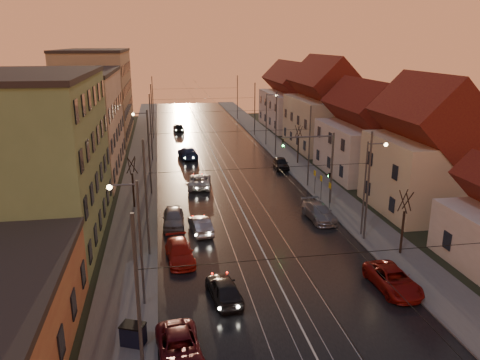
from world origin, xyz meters
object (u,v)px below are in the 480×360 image
parked_left_2 (180,252)px  parked_left_3 (173,218)px  driving_car_1 (200,225)px  driving_car_4 (179,127)px  driving_car_0 (224,289)px  dumpster (133,335)px  street_lamp_0 (135,232)px  street_lamp_1 (369,179)px  parked_right_0 (393,280)px  driving_car_2 (200,181)px  parked_left_1 (179,348)px  parked_right_2 (281,163)px  parked_right_1 (319,212)px  traffic_light_mast (322,160)px  driving_car_3 (188,153)px  street_lamp_3 (268,114)px  street_lamp_2 (145,138)px

parked_left_2 → parked_left_3: (-0.23, 6.92, 0.10)m
driving_car_1 → driving_car_4: driving_car_4 is taller
driving_car_0 → dumpster: (-5.37, -3.88, -0.03)m
street_lamp_0 → parked_left_2: 7.70m
street_lamp_0 → driving_car_4: 58.36m
street_lamp_1 → parked_right_0: (-1.96, -8.72, -4.20)m
driving_car_2 → parked_left_1: (-3.57, -29.35, -0.07)m
driving_car_1 → parked_right_2: (11.96, 19.07, 0.02)m
parked_left_2 → parked_right_1: bearing=21.2°
street_lamp_1 → parked_right_1: (-2.61, 4.08, -4.17)m
street_lamp_1 → traffic_light_mast: bearing=97.9°
street_lamp_1 → driving_car_1: street_lamp_1 is taller
driving_car_4 → street_lamp_1: bearing=101.4°
traffic_light_mast → driving_car_3: size_ratio=1.33×
street_lamp_1 → parked_right_2: (-1.53, 21.90, -4.18)m
street_lamp_1 → driving_car_1: 14.41m
traffic_light_mast → parked_right_1: bearing=-110.9°
street_lamp_0 → street_lamp_3: bearing=67.5°
street_lamp_2 → parked_left_2: 22.73m
street_lamp_2 → parked_left_2: size_ratio=1.72×
street_lamp_3 → driving_car_4: size_ratio=1.81×
driving_car_1 → parked_right_2: bearing=-129.1°
traffic_light_mast → driving_car_0: bearing=-126.4°
street_lamp_0 → parked_right_1: size_ratio=1.61×
driving_car_0 → driving_car_2: size_ratio=0.83×
street_lamp_2 → parked_right_2: 17.30m
parked_right_2 → parked_left_2: bearing=-115.0°
driving_car_0 → parked_right_1: bearing=-137.2°
street_lamp_0 → street_lamp_1: (18.21, 8.00, 0.00)m
dumpster → driving_car_4: bearing=108.8°
street_lamp_0 → driving_car_3: street_lamp_0 is taller
parked_left_2 → driving_car_4: bearing=82.8°
parked_left_1 → driving_car_3: bearing=81.4°
street_lamp_3 → driving_car_2: (-12.44, -20.14, -4.17)m
driving_car_1 → driving_car_3: bearing=-98.3°
driving_car_2 → street_lamp_3: bearing=-114.4°
parked_left_1 → parked_right_0: (14.05, 4.77, 0.03)m
street_lamp_0 → street_lamp_2: same height
driving_car_1 → parked_left_2: driving_car_1 is taller
street_lamp_2 → parked_right_2: size_ratio=1.93×
traffic_light_mast → parked_right_1: traffic_light_mast is taller
parked_left_3 → street_lamp_3: bearing=65.2°
parked_left_2 → parked_left_1: bearing=-97.5°
driving_car_2 → driving_car_3: (-0.43, 13.76, 0.07)m
street_lamp_1 → parked_right_2: 22.35m
driving_car_3 → dumpster: size_ratio=4.52×
driving_car_0 → dumpster: size_ratio=3.58×
driving_car_3 → parked_right_1: driving_car_3 is taller
traffic_light_mast → parked_left_1: 26.45m
street_lamp_2 → dumpster: (-0.16, -32.00, -4.19)m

